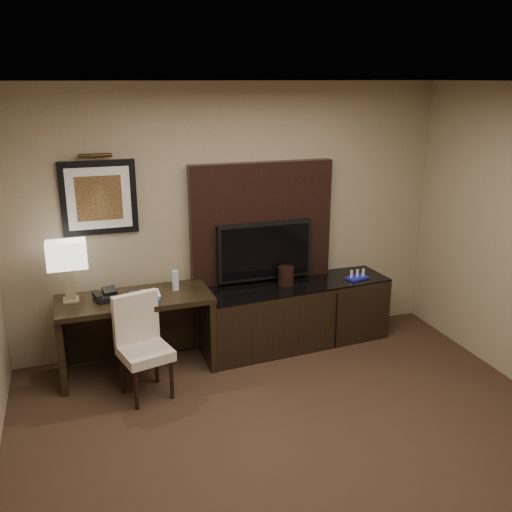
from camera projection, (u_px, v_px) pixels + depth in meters
name	position (u px, v px, depth m)	size (l,w,h in m)	color
floor	(333.00, 488.00, 3.97)	(4.50, 5.00, 0.01)	black
ceiling	(353.00, 82.00, 3.16)	(4.50, 5.00, 0.01)	silver
wall_back	(232.00, 218.00, 5.83)	(4.50, 0.01, 2.70)	gray
desk	(137.00, 334.00, 5.44)	(1.43, 0.61, 0.77)	black
credenza	(297.00, 314.00, 6.02)	(1.97, 0.55, 0.68)	black
tv_wall_panel	(262.00, 225.00, 5.89)	(1.50, 0.12, 1.30)	black
tv	(265.00, 251.00, 5.87)	(1.00, 0.08, 0.60)	black
artwork	(99.00, 198.00, 5.33)	(0.70, 0.04, 0.70)	black
picture_light	(95.00, 155.00, 5.18)	(0.04, 0.04, 0.30)	#3C2A13
desk_chair	(145.00, 352.00, 4.99)	(0.41, 0.47, 0.86)	beige
table_lamp	(68.00, 269.00, 5.14)	(0.38, 0.22, 0.62)	#927C5B
desk_phone	(107.00, 294.00, 5.24)	(0.21, 0.19, 0.11)	black
blue_folder	(144.00, 297.00, 5.30)	(0.23, 0.31, 0.02)	#1C39B7
book	(141.00, 285.00, 5.31)	(0.17, 0.02, 0.22)	#C6B49B
water_bottle	(175.00, 280.00, 5.47)	(0.07, 0.07, 0.20)	silver
ice_bucket	(286.00, 276.00, 5.88)	(0.17, 0.17, 0.19)	black
minibar_tray	(357.00, 275.00, 6.06)	(0.23, 0.14, 0.08)	#1B21B4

